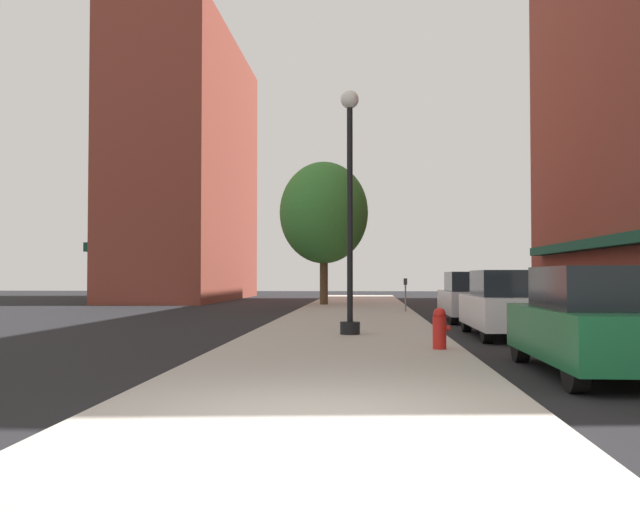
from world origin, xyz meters
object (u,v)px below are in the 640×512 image
Objects in this scene: fire_hydrant at (440,328)px; car_silver at (471,297)px; lamppost at (350,206)px; tree_near at (324,213)px; car_green at (596,323)px; parking_meter_near at (405,290)px; car_white at (508,305)px.

car_silver is (2.09, 9.93, 0.29)m from fire_hydrant.
lamppost is 4.56m from fire_hydrant.
tree_near reaches higher than car_green.
fire_hydrant is (1.79, -3.22, -2.68)m from lamppost.
fire_hydrant is 3.34m from car_green.
tree_near reaches higher than lamppost.
tree_near is at bearing 119.09° from parking_meter_near.
car_green is (5.61, -23.25, -3.85)m from tree_near.
lamppost is 17.59m from tree_near.
car_white is at bearing 91.14° from car_green.
fire_hydrant is 21.36m from tree_near.
lamppost is at bearing -100.09° from parking_meter_near.
car_silver is at bearing 88.01° from car_white.
car_silver is at bearing 59.96° from lamppost.
fire_hydrant is at bearing -119.68° from car_white.
tree_near is 1.65× the size of car_silver.
car_white is at bearing -71.41° from tree_near.
car_green is at bearing -51.18° from fire_hydrant.
car_green is (2.09, -2.60, 0.29)m from fire_hydrant.
lamppost reaches higher than parking_meter_near.
parking_meter_near is at bearing 89.43° from fire_hydrant.
car_white is 5.95m from car_silver.
lamppost is 7.47× the size of fire_hydrant.
car_white is at bearing 11.14° from lamppost.
parking_meter_near is at bearing -60.91° from tree_near.
parking_meter_near is at bearing 117.18° from car_silver.
lamppost is at bearing -170.85° from car_white.
car_white reaches higher than fire_hydrant.
parking_meter_near is 0.30× the size of car_silver.
car_white is (0.00, 6.58, 0.00)m from car_green.
car_green is 6.58m from car_white.
lamppost is at bearing 124.89° from car_green.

